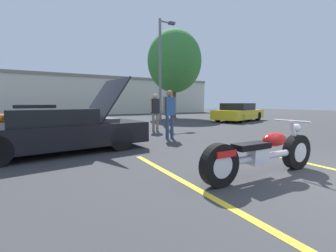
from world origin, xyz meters
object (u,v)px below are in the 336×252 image
(motorcycle, at_px, (262,154))
(show_car_hood_open, at_px, (60,130))
(spectator_midground, at_px, (170,110))
(parked_car_left_row, at_px, (40,117))
(light_pole, at_px, (161,66))
(spectator_by_show_car, at_px, (102,107))
(parked_car_right_row, at_px, (239,113))
(spectator_near_motorcycle, at_px, (155,109))
(tree_background, at_px, (174,61))

(motorcycle, distance_m, show_car_hood_open, 5.01)
(spectator_midground, bearing_deg, show_car_hood_open, -172.30)
(show_car_hood_open, relative_size, parked_car_left_row, 1.08)
(parked_car_left_row, bearing_deg, spectator_midground, -55.02)
(light_pole, height_order, show_car_hood_open, light_pole)
(parked_car_left_row, height_order, spectator_by_show_car, spectator_by_show_car)
(parked_car_left_row, xyz_separation_m, spectator_by_show_car, (2.52, -3.47, 0.54))
(parked_car_right_row, height_order, parked_car_left_row, parked_car_right_row)
(light_pole, xyz_separation_m, spectator_by_show_car, (-4.84, -3.50, -2.71))
(spectator_near_motorcycle, height_order, spectator_by_show_car, spectator_by_show_car)
(light_pole, bearing_deg, spectator_midground, -115.27)
(light_pole, bearing_deg, motorcycle, -109.05)
(light_pole, bearing_deg, parked_car_left_row, -179.73)
(light_pole, distance_m, tree_background, 4.81)
(motorcycle, bearing_deg, parked_car_right_row, 45.52)
(spectator_near_motorcycle, bearing_deg, spectator_by_show_car, 152.67)
(motorcycle, relative_size, spectator_midground, 1.52)
(spectator_near_motorcycle, xyz_separation_m, spectator_midground, (-0.47, -2.15, 0.02))
(tree_background, bearing_deg, light_pole, -131.93)
(parked_car_left_row, bearing_deg, show_car_hood_open, -82.77)
(motorcycle, distance_m, spectator_near_motorcycle, 6.83)
(tree_background, xyz_separation_m, spectator_by_show_car, (-7.97, -6.98, -3.82))
(tree_background, distance_m, motorcycle, 16.97)
(light_pole, xyz_separation_m, show_car_hood_open, (-6.84, -7.25, -3.25))
(show_car_hood_open, height_order, spectator_near_motorcycle, show_car_hood_open)
(parked_car_right_row, bearing_deg, show_car_hood_open, -176.31)
(light_pole, distance_m, spectator_midground, 7.97)
(motorcycle, bearing_deg, spectator_midground, 81.43)
(parked_car_right_row, relative_size, spectator_by_show_car, 2.75)
(motorcycle, relative_size, parked_car_left_row, 0.62)
(light_pole, relative_size, parked_car_right_row, 1.36)
(show_car_hood_open, bearing_deg, parked_car_right_row, 15.75)
(show_car_hood_open, bearing_deg, spectator_midground, 0.66)
(spectator_near_motorcycle, height_order, spectator_midground, spectator_midground)
(tree_background, distance_m, spectator_near_motorcycle, 10.71)
(spectator_by_show_car, xyz_separation_m, spectator_midground, (1.65, -3.25, -0.07))
(light_pole, distance_m, spectator_by_show_car, 6.56)
(spectator_midground, bearing_deg, spectator_by_show_car, 116.94)
(light_pole, relative_size, spectator_by_show_car, 3.73)
(motorcycle, distance_m, spectator_midground, 4.64)
(motorcycle, xyz_separation_m, spectator_near_motorcycle, (1.19, 6.69, 0.61))
(light_pole, height_order, tree_background, tree_background)
(spectator_by_show_car, bearing_deg, show_car_hood_open, -118.13)
(parked_car_left_row, bearing_deg, motorcycle, -69.77)
(motorcycle, bearing_deg, spectator_near_motorcycle, 80.30)
(spectator_by_show_car, bearing_deg, tree_background, 41.22)
(tree_background, distance_m, parked_car_left_row, 11.88)
(motorcycle, height_order, spectator_by_show_car, spectator_by_show_car)
(light_pole, height_order, spectator_by_show_car, light_pole)
(parked_car_left_row, bearing_deg, spectator_near_motorcycle, -41.35)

